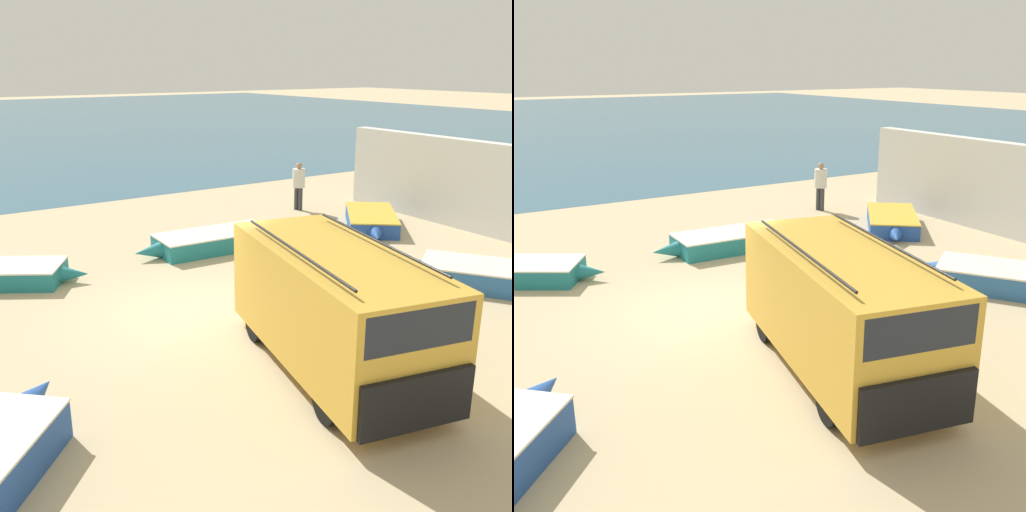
# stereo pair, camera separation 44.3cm
# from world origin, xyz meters

# --- Properties ---
(ground_plane) EXTENTS (200.00, 200.00, 0.00)m
(ground_plane) POSITION_xyz_m (0.00, 0.00, 0.00)
(ground_plane) COLOR tan
(harbor_wall) EXTENTS (0.50, 11.27, 2.95)m
(harbor_wall) POSITION_xyz_m (11.05, 1.00, 1.47)
(harbor_wall) COLOR silver
(harbor_wall) RESTS_ON ground_plane
(parked_van) EXTENTS (3.07, 5.41, 2.36)m
(parked_van) POSITION_xyz_m (0.92, -3.69, 1.23)
(parked_van) COLOR gold
(parked_van) RESTS_ON ground_plane
(fishing_rowboat_0) EXTENTS (3.21, 3.64, 0.53)m
(fishing_rowboat_0) POSITION_xyz_m (8.42, 3.12, 0.27)
(fishing_rowboat_0) COLOR #234CA3
(fishing_rowboat_0) RESTS_ON ground_plane
(fishing_rowboat_1) EXTENTS (3.78, 2.90, 0.49)m
(fishing_rowboat_1) POSITION_xyz_m (-3.14, 4.32, 0.25)
(fishing_rowboat_1) COLOR #1E757F
(fishing_rowboat_1) RESTS_ON ground_plane
(fishing_rowboat_3) EXTENTS (4.30, 1.69, 0.53)m
(fishing_rowboat_3) POSITION_xyz_m (2.69, 3.95, 0.27)
(fishing_rowboat_3) COLOR #1E757F
(fishing_rowboat_3) RESTS_ON ground_plane
(fishing_rowboat_4) EXTENTS (3.97, 5.13, 0.56)m
(fishing_rowboat_4) POSITION_xyz_m (7.18, -3.01, 0.28)
(fishing_rowboat_4) COLOR #2D66AD
(fishing_rowboat_4) RESTS_ON ground_plane
(fisherman_1) EXTENTS (0.48, 0.48, 1.81)m
(fisherman_1) POSITION_xyz_m (7.99, 6.63, 1.08)
(fisherman_1) COLOR #38383D
(fisherman_1) RESTS_ON ground_plane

